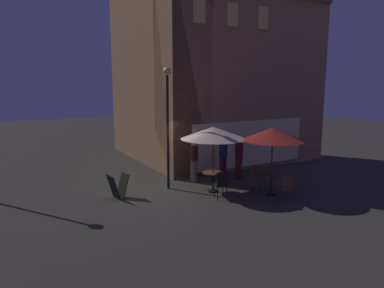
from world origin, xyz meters
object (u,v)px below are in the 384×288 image
(cafe_chair_2, at_px, (285,186))
(patio_umbrella_1, at_px, (273,134))
(menu_sandwich_board, at_px, (118,186))
(patron_standing_1, at_px, (194,162))
(cafe_table_0, at_px, (213,177))
(cafe_chair_1, at_px, (258,175))
(patron_standing_0, at_px, (223,158))
(cafe_table_1, at_px, (271,180))
(street_lamp_near_corner, at_px, (168,109))
(patio_umbrella_0, at_px, (213,133))
(patron_standing_2, at_px, (239,159))
(cafe_chair_0, at_px, (221,183))

(cafe_chair_2, bearing_deg, patio_umbrella_1, 0.00)
(menu_sandwich_board, relative_size, patio_umbrella_1, 0.35)
(patron_standing_1, bearing_deg, patio_umbrella_1, 87.04)
(cafe_table_0, distance_m, cafe_chair_1, 1.79)
(menu_sandwich_board, xyz_separation_m, patron_standing_0, (4.65, 0.34, 0.48))
(patio_umbrella_1, xyz_separation_m, cafe_chair_1, (0.08, 0.85, -1.68))
(cafe_table_1, xyz_separation_m, cafe_chair_2, (-0.09, -0.83, 0.02))
(cafe_chair_2, bearing_deg, street_lamp_near_corner, 46.98)
(patio_umbrella_0, xyz_separation_m, patron_standing_1, (0.04, 1.53, -1.37))
(cafe_chair_2, bearing_deg, cafe_table_1, 0.00)
(patron_standing_0, relative_size, patron_standing_2, 1.05)
(cafe_table_0, distance_m, patio_umbrella_0, 1.66)
(cafe_table_1, distance_m, patron_standing_0, 2.66)
(street_lamp_near_corner, bearing_deg, patron_standing_0, 2.90)
(cafe_table_1, relative_size, patio_umbrella_0, 0.30)
(cafe_chair_1, height_order, patron_standing_2, patron_standing_2)
(patio_umbrella_1, relative_size, patron_standing_2, 1.42)
(menu_sandwich_board, xyz_separation_m, cafe_chair_2, (4.90, -3.11, 0.12))
(cafe_chair_0, bearing_deg, cafe_chair_1, -65.84)
(cafe_table_0, relative_size, cafe_chair_2, 0.82)
(patio_umbrella_0, height_order, patio_umbrella_1, patio_umbrella_1)
(cafe_chair_2, distance_m, patron_standing_0, 3.47)
(cafe_table_1, bearing_deg, patio_umbrella_0, 141.39)
(menu_sandwich_board, relative_size, patio_umbrella_0, 0.35)
(patron_standing_1, bearing_deg, street_lamp_near_corner, -16.67)
(street_lamp_near_corner, height_order, patio_umbrella_1, street_lamp_near_corner)
(patio_umbrella_1, xyz_separation_m, patron_standing_0, (-0.34, 2.61, -1.31))
(patio_umbrella_0, xyz_separation_m, cafe_chair_0, (-0.20, -0.87, -1.64))
(cafe_chair_0, relative_size, cafe_chair_2, 1.01)
(cafe_table_0, relative_size, patron_standing_2, 0.46)
(patron_standing_2, bearing_deg, cafe_chair_2, 53.28)
(cafe_table_1, xyz_separation_m, patron_standing_2, (0.28, 2.34, 0.33))
(cafe_chair_0, distance_m, cafe_chair_2, 2.18)
(cafe_chair_1, bearing_deg, street_lamp_near_corner, -113.28)
(patio_umbrella_1, bearing_deg, cafe_chair_0, 166.17)
(cafe_table_1, xyz_separation_m, patron_standing_0, (-0.34, 2.61, 0.38))
(patio_umbrella_0, height_order, patron_standing_0, patio_umbrella_0)
(street_lamp_near_corner, distance_m, cafe_chair_0, 3.40)
(cafe_table_0, bearing_deg, patron_standing_2, 27.83)
(patron_standing_0, distance_m, patron_standing_1, 1.30)
(cafe_chair_0, distance_m, patron_standing_1, 2.43)
(cafe_chair_2, bearing_deg, cafe_chair_1, 0.55)
(cafe_chair_1, bearing_deg, cafe_chair_2, -0.54)
(cafe_table_1, distance_m, patron_standing_1, 3.29)
(patio_umbrella_0, bearing_deg, cafe_chair_2, -54.01)
(street_lamp_near_corner, distance_m, cafe_chair_2, 5.04)
(cafe_chair_0, bearing_deg, cafe_table_0, 0.00)
(cafe_table_1, xyz_separation_m, cafe_chair_0, (-1.85, 0.46, 0.04))
(cafe_table_0, height_order, patron_standing_0, patron_standing_0)
(menu_sandwich_board, xyz_separation_m, cafe_chair_0, (3.14, -1.82, 0.14))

